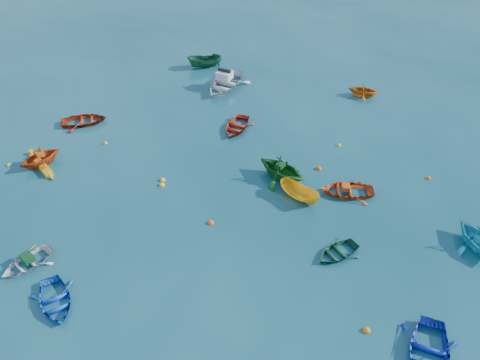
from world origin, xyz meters
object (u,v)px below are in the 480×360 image
(dinghy_white_near, at_px, (28,265))
(kayak_yellow, at_px, (42,167))
(dinghy_blue_se, at_px, (427,357))
(dinghy_blue_sw, at_px, (56,304))
(motorboat_white, at_px, (225,87))

(dinghy_white_near, relative_size, kayak_yellow, 0.78)
(dinghy_white_near, relative_size, dinghy_blue_se, 0.75)
(dinghy_white_near, bearing_deg, dinghy_blue_se, 27.62)
(dinghy_blue_se, bearing_deg, dinghy_blue_sw, -167.93)
(kayak_yellow, xyz_separation_m, motorboat_white, (8.29, 13.79, 0.00))
(motorboat_white, bearing_deg, dinghy_blue_se, -41.82)
(dinghy_white_near, height_order, kayak_yellow, dinghy_white_near)
(dinghy_blue_sw, xyz_separation_m, kayak_yellow, (-7.12, 9.13, 0.00))
(dinghy_white_near, xyz_separation_m, motorboat_white, (4.01, 21.21, 0.00))
(kayak_yellow, relative_size, motorboat_white, 0.75)
(kayak_yellow, bearing_deg, motorboat_white, 2.39)
(kayak_yellow, distance_m, motorboat_white, 16.09)
(dinghy_blue_sw, height_order, motorboat_white, motorboat_white)
(dinghy_blue_sw, bearing_deg, dinghy_white_near, 104.45)
(dinghy_blue_sw, relative_size, dinghy_blue_se, 0.83)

